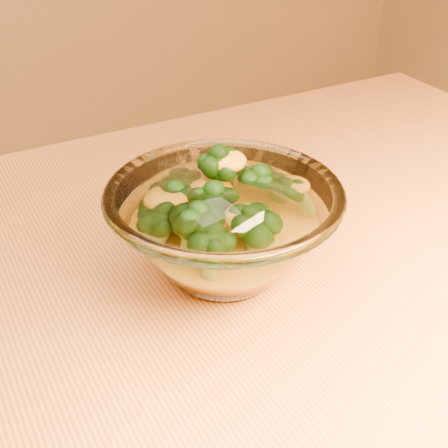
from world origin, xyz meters
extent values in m
cube|color=#D17E3E|center=(0.00, 0.00, 0.73)|extent=(1.20, 0.80, 0.04)
cylinder|color=brown|center=(0.54, 0.34, 0.35)|extent=(0.06, 0.06, 0.71)
ellipsoid|color=white|center=(0.03, 0.02, 0.76)|extent=(0.10, 0.10, 0.02)
torus|color=white|center=(0.03, 0.02, 0.84)|extent=(0.23, 0.23, 0.01)
ellipsoid|color=orange|center=(0.03, 0.02, 0.78)|extent=(0.13, 0.13, 0.04)
camera|label=1|loc=(-0.21, -0.42, 1.13)|focal=50.00mm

